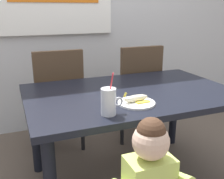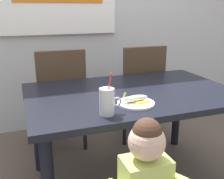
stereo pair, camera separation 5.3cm
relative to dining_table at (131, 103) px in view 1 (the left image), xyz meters
The scene contains 7 objects.
ground_plane 0.64m from the dining_table, ahead, with size 24.00×24.00×0.00m, color brown.
dining_table is the anchor object (origin of this frame).
dining_chair_left 0.81m from the dining_table, 120.23° to the left, with size 0.44×0.45×0.96m.
dining_chair_right 0.75m from the dining_table, 60.88° to the left, with size 0.44×0.45×0.96m.
milk_cup 0.49m from the dining_table, 131.45° to the right, with size 0.13×0.09×0.25m.
snack_plate 0.28m from the dining_table, 109.07° to the right, with size 0.23×0.23×0.01m, color white.
peeled_banana 0.28m from the dining_table, 109.34° to the right, with size 0.17×0.11×0.07m.
Camera 1 is at (-0.79, -1.61, 1.29)m, focal length 42.46 mm.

